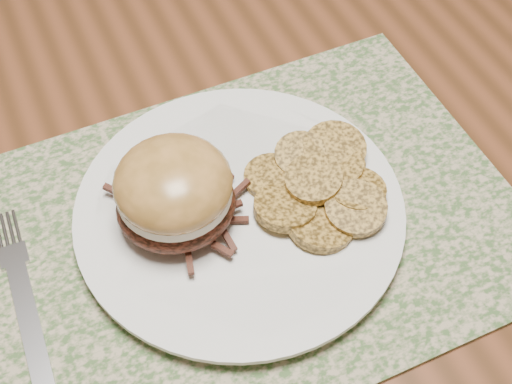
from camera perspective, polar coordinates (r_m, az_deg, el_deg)
dining_table at (r=0.74m, az=-6.31°, el=1.09°), size 1.50×0.90×0.75m
placemat at (r=0.60m, az=-0.40°, el=-2.73°), size 0.45×0.33×0.00m
dinner_plate at (r=0.60m, az=-1.32°, el=-1.61°), size 0.26×0.26×0.02m
pork_sandwich at (r=0.56m, az=-6.55°, el=-0.01°), size 0.10×0.10×0.07m
roasted_potatoes at (r=0.60m, az=5.29°, el=0.74°), size 0.14×0.13×0.03m
fork at (r=0.59m, az=-17.97°, el=-8.57°), size 0.03×0.19×0.00m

